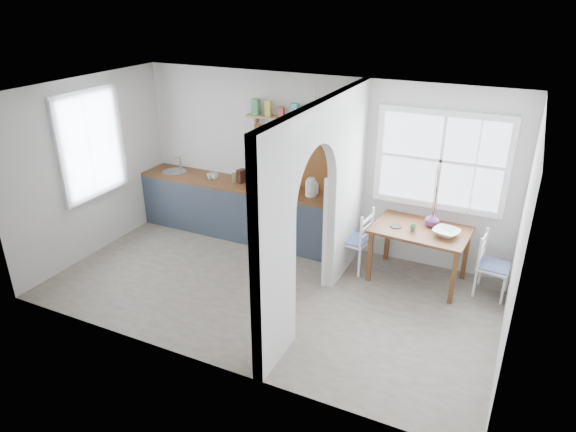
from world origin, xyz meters
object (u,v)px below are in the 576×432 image
at_px(dining_table, 418,255).
at_px(kettle, 311,187).
at_px(vase, 432,219).
at_px(chair_right, 494,266).
at_px(chair_left, 354,239).

xyz_separation_m(dining_table, kettle, (-1.67, 0.18, 0.65)).
height_order(dining_table, vase, vase).
relative_size(dining_table, chair_right, 1.46).
bearing_deg(dining_table, chair_right, 7.27).
distance_m(chair_right, kettle, 2.71).
bearing_deg(kettle, dining_table, 6.45).
bearing_deg(dining_table, vase, 60.29).
height_order(chair_left, kettle, kettle).
xyz_separation_m(dining_table, chair_left, (-0.90, -0.06, 0.07)).
distance_m(chair_left, chair_right, 1.87).
distance_m(chair_left, kettle, 0.99).
bearing_deg(dining_table, kettle, 178.19).
relative_size(dining_table, kettle, 4.49).
relative_size(chair_right, vase, 4.26).
distance_m(dining_table, vase, 0.52).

